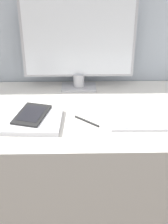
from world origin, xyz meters
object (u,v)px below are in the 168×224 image
Objects in this scene: keyboard at (143,123)px; ereader at (32,114)px; pen at (87,121)px; monitor at (78,43)px; laptop at (25,121)px.

ereader is (-0.50, 0.05, 0.02)m from keyboard.
keyboard is 0.25m from pen.
keyboard is at bearing -53.18° from monitor.
laptop reaches higher than pen.
laptop is at bearing -133.24° from ereader.
pen is (0.03, -0.36, -0.25)m from monitor.
pen is (0.28, 0.00, -0.01)m from laptop.
keyboard reaches higher than pen.
ereader is at bearing 46.76° from laptop.
keyboard is at bearing -2.46° from laptop.
ereader is 2.00× the size of pen.
keyboard is 0.53m from laptop.
ereader is at bearing 174.03° from keyboard.
keyboard is 2.73× the size of pen.
pen is at bearing 174.41° from keyboard.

